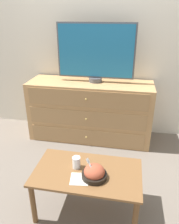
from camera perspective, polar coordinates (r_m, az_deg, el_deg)
name	(u,v)px	position (r m, az deg, el deg)	size (l,w,h in m)	color
ground_plane	(95,127)	(3.39, 1.46, -3.86)	(12.00, 12.00, 0.00)	#70665B
wall_back	(96,39)	(3.03, 1.81, 18.59)	(12.00, 0.05, 2.60)	silver
dresser	(90,111)	(2.97, 0.13, 0.35)	(1.61, 0.53, 0.79)	tan
tv	(96,52)	(2.78, 1.65, 15.28)	(0.96, 0.17, 0.72)	#515156
coffee_table	(87,177)	(1.91, -0.57, -16.70)	(0.89, 0.51, 0.42)	brown
takeout_bowl	(94,173)	(1.78, 1.26, -15.61)	(0.20, 0.20, 0.17)	black
drink_cup	(76,163)	(1.88, -3.43, -13.19)	(0.07, 0.07, 0.10)	beige
napkin	(79,179)	(1.80, -2.63, -17.09)	(0.16, 0.16, 0.00)	silver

